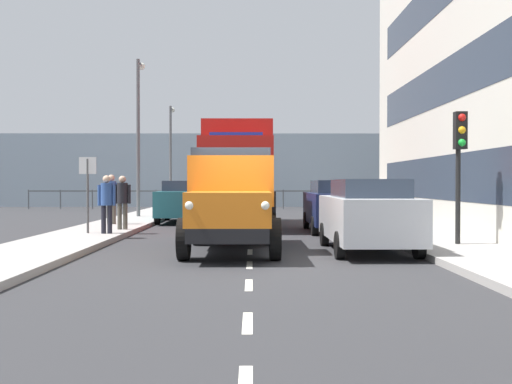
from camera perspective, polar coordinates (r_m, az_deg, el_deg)
The scene contains 19 objects.
ground_plane at distance 20.78m, azimuth -0.50°, elevation -3.65°, with size 80.00×80.00×0.00m, color #2D2D30.
sidewalk_left at distance 21.33m, azimuth 12.79°, elevation -3.35°, with size 2.33×35.79×0.15m, color #9E9993.
sidewalk_right at distance 21.36m, azimuth -13.78°, elevation -3.35°, with size 2.33×35.79×0.15m, color #9E9993.
road_centreline_markings at distance 20.03m, azimuth -0.51°, elevation -3.81°, with size 0.12×31.39×0.01m.
sea_horizon at distance 41.62m, azimuth -0.42°, elevation 2.06°, with size 80.00×0.80×5.00m, color #8C9EAD.
seawall_railing at distance 38.02m, azimuth -0.43°, elevation -0.21°, with size 28.08×0.08×1.20m.
truck_vintage_orange at distance 14.09m, azimuth -2.32°, elevation -1.00°, with size 2.17×5.64×2.43m.
lorry_cargo_red at distance 22.83m, azimuth -1.69°, elevation 1.97°, with size 2.58×8.20×3.87m.
car_silver_kerbside_near at distance 14.56m, azimuth 10.45°, elevation -2.06°, with size 1.88×4.45×1.72m.
car_navy_kerbside_1 at distance 20.30m, azimuth 7.37°, elevation -1.23°, with size 1.78×4.58×1.72m.
car_teal_oppositeside_0 at distance 25.20m, azimuth -6.81°, elevation -0.82°, with size 1.92×4.56×1.72m.
car_white_oppositeside_1 at distance 31.43m, azimuth -5.53°, elevation -0.49°, with size 1.81×4.30×1.72m.
pedestrian_near_railing at distance 18.26m, azimuth -13.89°, elevation -0.67°, with size 0.53×0.34×1.71m.
pedestrian_strolling at distance 19.77m, azimuth -12.47°, elevation -0.54°, with size 0.53×0.34×1.71m.
pedestrian_couple_a at distance 22.39m, azimuth -13.46°, elevation -0.26°, with size 0.53×0.34×1.78m.
traffic_light_near at distance 15.45m, azimuth 18.63°, elevation 3.92°, with size 0.28×0.41×3.20m.
lamp_post_promenade at distance 27.67m, azimuth -10.98°, elevation 6.32°, with size 0.32×1.14×6.99m.
lamp_post_far at distance 38.19m, azimuth -8.02°, elevation 4.26°, with size 0.32×1.14×6.27m.
street_sign at distance 18.59m, azimuth -15.57°, elevation 0.98°, with size 0.50×0.07×2.25m.
Camera 1 is at (-0.06, 12.39, 1.64)m, focal length 42.48 mm.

